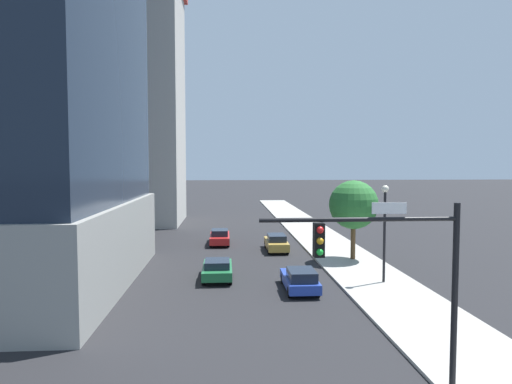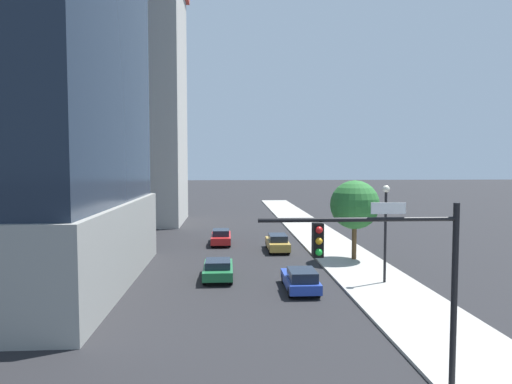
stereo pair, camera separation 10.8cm
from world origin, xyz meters
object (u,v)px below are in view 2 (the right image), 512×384
Objects in this scene: car_gold at (278,243)px; construction_building at (122,82)px; street_tree at (355,205)px; car_blue at (301,279)px; traffic_light_pole at (392,261)px; street_lamp at (386,219)px; car_red at (221,237)px; car_green at (218,269)px.

construction_building is at bearing 131.34° from car_gold.
street_tree is 10.18m from car_blue.
car_gold is 1.05× the size of car_blue.
street_tree is (4.52, 19.84, -0.07)m from traffic_light_pole.
construction_building reaches higher than street_tree.
traffic_light_pole reaches higher than car_blue.
street_lamp reaches higher than car_red.
traffic_light_pole is 1.35× the size of car_red.
traffic_light_pole is at bearing -67.50° from construction_building.
car_green is (-4.87, 3.02, -0.00)m from car_blue.
car_green is (12.40, -28.82, -16.97)m from construction_building.
street_lamp is 1.27× the size of car_red.
car_gold is at bearing 62.05° from car_green.
construction_building reaches higher than car_green.
construction_building is 49.28m from traffic_light_pole.
traffic_light_pole reaches higher than car_green.
car_red is 5.97m from car_gold.
street_tree reaches higher than car_green.
car_blue is (4.87, -15.65, -0.02)m from car_red.
street_lamp is at bearing 11.06° from car_blue.
car_green is at bearing -117.95° from car_gold.
traffic_light_pole is at bearing -87.90° from car_gold.
car_gold reaches higher than car_blue.
street_tree reaches higher than car_gold.
traffic_light_pole is 1.50× the size of car_green.
car_blue is (17.27, -31.83, -16.97)m from construction_building.
traffic_light_pole is 28.50m from car_red.
street_tree reaches higher than car_blue.
car_blue is 1.01× the size of car_green.
car_blue is at bearing -168.94° from street_lamp.
street_tree is (0.03, 6.78, 0.26)m from street_lamp.
street_lamp is 10.97m from car_green.
street_tree is 1.42× the size of car_green.
car_green is at bearing 110.97° from traffic_light_pole.
street_lamp is at bearing 71.03° from traffic_light_pole.
traffic_light_pole reaches higher than street_lamp.
car_red is at bearing 125.06° from street_lamp.
car_gold is at bearing 115.76° from street_lamp.
street_tree is at bearing 89.76° from street_lamp.
traffic_light_pole is 13.82m from street_lamp.
car_gold is 10.39m from car_green.
construction_building is at bearing 127.48° from car_red.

